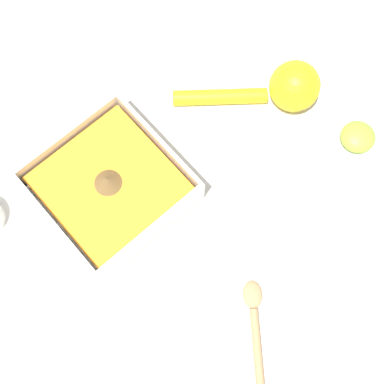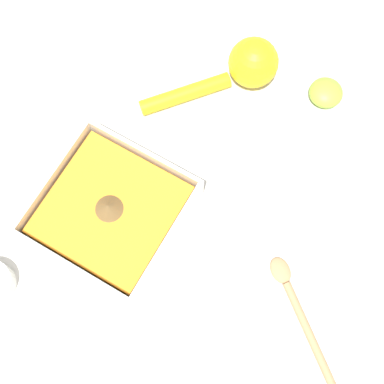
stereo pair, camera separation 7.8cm
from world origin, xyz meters
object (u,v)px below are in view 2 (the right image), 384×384
Objects in this scene: lemon_half at (326,93)px; square_dish at (112,213)px; wooden_spoon at (299,312)px; lemon_squeezer at (243,67)px.

square_dish is at bearing -28.64° from lemon_half.
square_dish is at bearing 40.84° from wooden_spoon.
lemon_squeezer is 0.14m from lemon_half.
wooden_spoon is (-0.01, 0.30, -0.02)m from square_dish.
lemon_squeezer reaches higher than square_dish.
lemon_half is 0.35m from wooden_spoon.
square_dish is 3.66× the size of lemon_half.
lemon_half is 0.33× the size of wooden_spoon.
lemon_squeezer reaches higher than lemon_half.
lemon_half is at bearing -31.86° from wooden_spoon.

